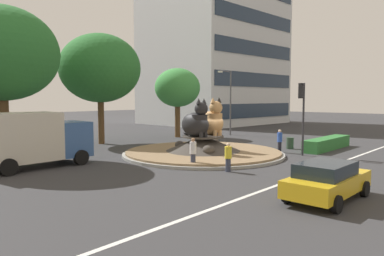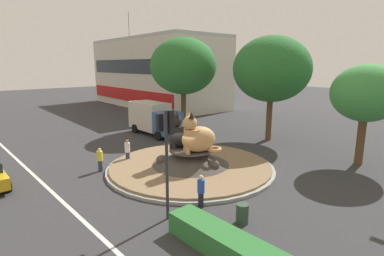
% 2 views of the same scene
% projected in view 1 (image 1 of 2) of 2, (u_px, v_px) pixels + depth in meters
% --- Properties ---
extents(ground_plane, '(160.00, 160.00, 0.00)m').
position_uv_depth(ground_plane, '(203.00, 155.00, 25.68)').
color(ground_plane, '#333335').
extents(lane_centreline, '(112.00, 0.20, 0.01)m').
position_uv_depth(lane_centreline, '(318.00, 170.00, 20.20)').
color(lane_centreline, silver).
rests_on(lane_centreline, ground).
extents(roundabout_island, '(11.21, 11.21, 1.36)m').
position_uv_depth(roundabout_island, '(203.00, 148.00, 25.64)').
color(roundabout_island, gray).
rests_on(roundabout_island, ground).
extents(cat_statue_black, '(1.85, 2.62, 2.59)m').
position_uv_depth(cat_statue_black, '(196.00, 123.00, 24.81)').
color(cat_statue_black, black).
rests_on(cat_statue_black, roundabout_island).
extents(cat_statue_calico, '(2.33, 2.74, 2.66)m').
position_uv_depth(cat_statue_calico, '(212.00, 121.00, 25.99)').
color(cat_statue_calico, tan).
rests_on(cat_statue_calico, roundabout_island).
extents(traffic_light_mast, '(0.71, 0.54, 4.99)m').
position_uv_depth(traffic_light_mast, '(302.00, 103.00, 25.11)').
color(traffic_light_mast, '#2D2D33').
rests_on(traffic_light_mast, ground).
extents(office_tower, '(19.98, 16.87, 34.83)m').
position_uv_depth(office_tower, '(215.00, 11.00, 56.90)').
color(office_tower, silver).
rests_on(office_tower, ground).
extents(clipped_hedge_strip, '(6.51, 1.20, 0.90)m').
position_uv_depth(clipped_hedge_strip, '(327.00, 144.00, 28.45)').
color(clipped_hedge_strip, '#2D7033').
rests_on(clipped_hedge_strip, ground).
extents(broadleaf_tree_behind_island, '(4.58, 4.58, 6.96)m').
position_uv_depth(broadleaf_tree_behind_island, '(177.00, 88.00, 36.96)').
color(broadleaf_tree_behind_island, brown).
rests_on(broadleaf_tree_behind_island, ground).
extents(second_tree_near_tower, '(6.91, 6.91, 9.46)m').
position_uv_depth(second_tree_near_tower, '(100.00, 68.00, 31.45)').
color(second_tree_near_tower, brown).
rests_on(second_tree_near_tower, ground).
extents(third_tree_left, '(6.96, 6.96, 9.72)m').
position_uv_depth(third_tree_left, '(2.00, 54.00, 22.94)').
color(third_tree_left, brown).
rests_on(third_tree_left, ground).
extents(streetlight_arm, '(2.38, 0.37, 6.83)m').
position_uv_depth(streetlight_arm, '(229.00, 97.00, 38.94)').
color(streetlight_arm, '#4C4C51').
rests_on(streetlight_arm, ground).
extents(pedestrian_yellow_shirt, '(0.38, 0.38, 1.58)m').
position_uv_depth(pedestrian_yellow_shirt, '(228.00, 157.00, 19.78)').
color(pedestrian_yellow_shirt, '#33384C').
rests_on(pedestrian_yellow_shirt, ground).
extents(pedestrian_white_shirt, '(0.38, 0.38, 1.71)m').
position_uv_depth(pedestrian_white_shirt, '(193.00, 152.00, 21.01)').
color(pedestrian_white_shirt, '#33384C').
rests_on(pedestrian_white_shirt, ground).
extents(pedestrian_blue_shirt, '(0.36, 0.36, 1.68)m').
position_uv_depth(pedestrian_blue_shirt, '(280.00, 140.00, 26.75)').
color(pedestrian_blue_shirt, black).
rests_on(pedestrian_blue_shirt, ground).
extents(sedan_on_far_lane, '(4.46, 2.15, 1.51)m').
position_uv_depth(sedan_on_far_lane, '(327.00, 180.00, 14.29)').
color(sedan_on_far_lane, gold).
rests_on(sedan_on_far_lane, ground).
extents(delivery_box_truck, '(6.31, 2.73, 3.16)m').
position_uv_depth(delivery_box_truck, '(31.00, 138.00, 20.73)').
color(delivery_box_truck, '#335693').
rests_on(delivery_box_truck, ground).
extents(litter_bin, '(0.56, 0.56, 0.90)m').
position_uv_depth(litter_bin, '(290.00, 143.00, 28.72)').
color(litter_bin, '#2D4233').
rests_on(litter_bin, ground).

